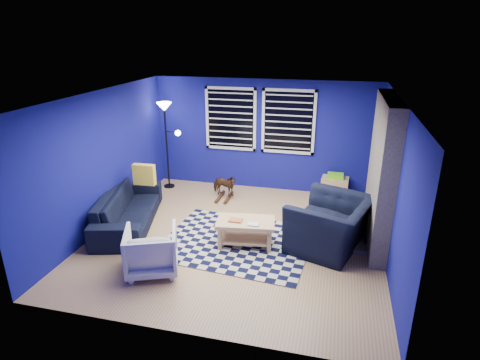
% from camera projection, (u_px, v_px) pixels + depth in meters
% --- Properties ---
extents(floor, '(5.00, 5.00, 0.00)m').
position_uv_depth(floor, '(236.00, 237.00, 7.17)').
color(floor, tan).
rests_on(floor, ground).
extents(ceiling, '(5.00, 5.00, 0.00)m').
position_uv_depth(ceiling, '(236.00, 96.00, 6.29)').
color(ceiling, white).
rests_on(ceiling, wall_back).
extents(wall_back, '(5.00, 0.00, 5.00)m').
position_uv_depth(wall_back, '(263.00, 136.00, 9.00)').
color(wall_back, navy).
rests_on(wall_back, floor).
extents(wall_left, '(0.00, 5.00, 5.00)m').
position_uv_depth(wall_left, '(103.00, 161.00, 7.28)').
color(wall_left, navy).
rests_on(wall_left, floor).
extents(wall_right, '(0.00, 5.00, 5.00)m').
position_uv_depth(wall_right, '(393.00, 184.00, 6.17)').
color(wall_right, navy).
rests_on(wall_right, floor).
extents(fireplace, '(0.65, 2.00, 2.50)m').
position_uv_depth(fireplace, '(380.00, 176.00, 6.67)').
color(fireplace, gray).
rests_on(fireplace, floor).
extents(window_left, '(1.17, 0.06, 1.42)m').
position_uv_depth(window_left, '(231.00, 119.00, 9.01)').
color(window_left, black).
rests_on(window_left, wall_back).
extents(window_right, '(1.17, 0.06, 1.42)m').
position_uv_depth(window_right, '(288.00, 122.00, 8.72)').
color(window_right, black).
rests_on(window_right, wall_back).
extents(tv, '(0.07, 1.00, 0.58)m').
position_uv_depth(tv, '(380.00, 142.00, 7.95)').
color(tv, black).
rests_on(tv, wall_right).
extents(rug, '(2.67, 2.22, 0.02)m').
position_uv_depth(rug, '(237.00, 242.00, 7.00)').
color(rug, black).
rests_on(rug, floor).
extents(sofa, '(2.41, 1.43, 0.66)m').
position_uv_depth(sofa, '(128.00, 208.00, 7.53)').
color(sofa, black).
rests_on(sofa, floor).
extents(armchair_big, '(1.63, 1.53, 0.87)m').
position_uv_depth(armchair_big, '(330.00, 224.00, 6.69)').
color(armchair_big, black).
rests_on(armchair_big, floor).
extents(armchair_bent, '(0.99, 1.00, 0.71)m').
position_uv_depth(armchair_bent, '(151.00, 250.00, 6.06)').
color(armchair_bent, gray).
rests_on(armchair_bent, floor).
extents(rocking_horse, '(0.38, 0.63, 0.49)m').
position_uv_depth(rocking_horse, '(224.00, 185.00, 8.70)').
color(rocking_horse, '#412315').
rests_on(rocking_horse, floor).
extents(coffee_table, '(1.04, 0.69, 0.48)m').
position_uv_depth(coffee_table, '(245.00, 228.00, 6.79)').
color(coffee_table, tan).
rests_on(coffee_table, rug).
extents(cabinet, '(0.59, 0.42, 0.56)m').
position_uv_depth(cabinet, '(334.00, 187.00, 8.76)').
color(cabinet, tan).
rests_on(cabinet, floor).
extents(floor_lamp, '(0.54, 0.33, 1.98)m').
position_uv_depth(floor_lamp, '(166.00, 119.00, 8.91)').
color(floor_lamp, black).
rests_on(floor_lamp, floor).
extents(throw_pillow, '(0.43, 0.15, 0.41)m').
position_uv_depth(throw_pillow, '(144.00, 175.00, 7.72)').
color(throw_pillow, gold).
rests_on(throw_pillow, sofa).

